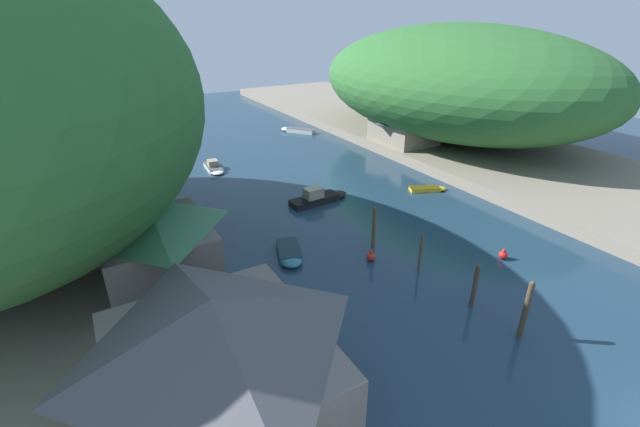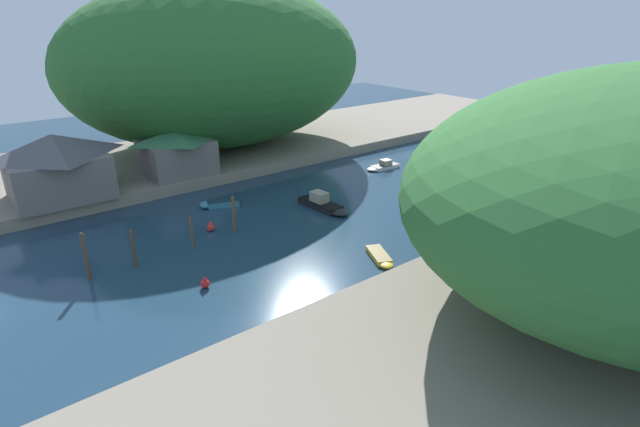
# 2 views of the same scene
# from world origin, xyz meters

# --- Properties ---
(water_surface) EXTENTS (130.00, 130.00, 0.00)m
(water_surface) POSITION_xyz_m (0.00, 30.00, 0.00)
(water_surface) COLOR #1E384C
(water_surface) RESTS_ON ground
(left_bank) EXTENTS (22.00, 120.00, 1.20)m
(left_bank) POSITION_xyz_m (-24.56, 30.00, 0.60)
(left_bank) COLOR gray
(left_bank) RESTS_ON ground
(right_bank) EXTENTS (22.00, 120.00, 1.20)m
(right_bank) POSITION_xyz_m (24.56, 30.00, 0.60)
(right_bank) COLOR gray
(right_bank) RESTS_ON ground
(hillside_right) EXTENTS (30.59, 42.83, 14.38)m
(hillside_right) POSITION_xyz_m (25.66, 39.06, 8.39)
(hillside_right) COLOR #2D662D
(hillside_right) RESTS_ON right_bank
(waterfront_building) EXTENTS (8.50, 9.40, 6.28)m
(waterfront_building) POSITION_xyz_m (-16.98, 9.94, 4.45)
(waterfront_building) COLOR slate
(waterfront_building) RESTS_ON left_bank
(boathouse_shed) EXTENTS (6.82, 7.69, 5.07)m
(boathouse_shed) POSITION_xyz_m (-17.08, 22.14, 3.81)
(boathouse_shed) COLOR slate
(boathouse_shed) RESTS_ON left_bank
(right_bank_cottage) EXTENTS (6.56, 8.28, 4.64)m
(right_bank_cottage) POSITION_xyz_m (17.14, 39.23, 3.61)
(right_bank_cottage) COLOR gray
(right_bank_cottage) RESTS_ON right_bank
(boat_red_skiff) EXTENTS (2.71, 4.16, 0.65)m
(boat_red_skiff) POSITION_xyz_m (-7.95, 22.22, 0.32)
(boat_red_skiff) COLOR teal
(boat_red_skiff) RESTS_ON water_surface
(boat_small_dinghy) EXTENTS (6.28, 2.18, 1.59)m
(boat_small_dinghy) POSITION_xyz_m (-0.76, 30.16, 0.47)
(boat_small_dinghy) COLOR black
(boat_small_dinghy) RESTS_ON water_surface
(boat_white_cruiser) EXTENTS (1.85, 4.60, 1.06)m
(boat_white_cruiser) POSITION_xyz_m (-6.81, 44.26, 0.31)
(boat_white_cruiser) COLOR white
(boat_white_cruiser) RESTS_ON water_surface
(boat_navy_launch) EXTENTS (4.35, 5.12, 0.65)m
(boat_navy_launch) POSITION_xyz_m (9.41, 54.73, 0.32)
(boat_navy_launch) COLOR white
(boat_navy_launch) RESTS_ON water_surface
(boat_far_right_bank) EXTENTS (3.97, 2.66, 0.39)m
(boat_far_right_bank) POSITION_xyz_m (10.47, 26.96, 0.19)
(boat_far_right_bank) COLOR gold
(boat_far_right_bank) RESTS_ON water_surface
(mooring_post_nearest) EXTENTS (0.32, 0.32, 3.81)m
(mooring_post_nearest) POSITION_xyz_m (-0.50, 7.90, 1.91)
(mooring_post_nearest) COLOR #4C3D2D
(mooring_post_nearest) RESTS_ON water_surface
(mooring_post_second) EXTENTS (0.29, 0.29, 3.05)m
(mooring_post_second) POSITION_xyz_m (-0.58, 11.32, 1.54)
(mooring_post_second) COLOR #4C3D2D
(mooring_post_second) RESTS_ON water_surface
(mooring_post_middle) EXTENTS (0.21, 0.21, 2.89)m
(mooring_post_middle) POSITION_xyz_m (-0.65, 16.12, 1.45)
(mooring_post_middle) COLOR brown
(mooring_post_middle) RESTS_ON water_surface
(mooring_post_fourth) EXTENTS (0.31, 0.31, 3.43)m
(mooring_post_fourth) POSITION_xyz_m (-1.47, 20.51, 1.72)
(mooring_post_fourth) COLOR brown
(mooring_post_fourth) RESTS_ON water_surface
(channel_buoy_near) EXTENTS (0.67, 0.67, 1.01)m
(channel_buoy_near) POSITION_xyz_m (-2.89, 18.88, 0.39)
(channel_buoy_near) COLOR red
(channel_buoy_near) RESTS_ON water_surface
(channel_buoy_far) EXTENTS (0.65, 0.65, 0.98)m
(channel_buoy_far) POSITION_xyz_m (5.79, 14.07, 0.38)
(channel_buoy_far) COLOR red
(channel_buoy_far) RESTS_ON water_surface
(person_on_quay) EXTENTS (0.33, 0.43, 1.69)m
(person_on_quay) POSITION_xyz_m (-15.92, 13.65, 2.18)
(person_on_quay) COLOR #282D3D
(person_on_quay) RESTS_ON left_bank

